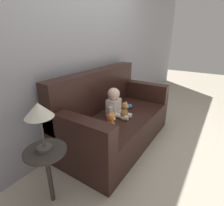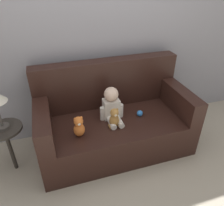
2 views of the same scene
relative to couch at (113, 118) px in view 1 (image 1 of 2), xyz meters
The scene contains 8 objects.
ground_plane 0.35m from the couch, 90.00° to the right, with size 12.00×12.00×0.00m, color #B7AD99.
wall_back 1.06m from the couch, 90.00° to the left, with size 8.00×0.05×2.60m.
couch is the anchor object (origin of this frame).
person_baby 0.25m from the couch, 126.77° to the right, with size 0.27×0.32×0.38m.
teddy_bear_brown 0.28m from the couch, 105.09° to the right, with size 0.13×0.10×0.23m.
plush_toy_side 0.54m from the couch, 150.65° to the right, with size 0.11×0.11×0.24m.
toy_ball 0.32m from the couch, 20.21° to the right, with size 0.07×0.07×0.07m.
side_table 1.21m from the couch, behind, with size 0.35×0.35×0.96m.
Camera 1 is at (-1.85, -1.11, 1.43)m, focal length 28.00 mm.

